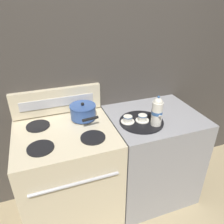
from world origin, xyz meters
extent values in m
plane|color=tan|center=(0.00, 0.00, 0.00)|extent=(6.00, 6.00, 0.00)
cube|color=#423D38|center=(0.00, 0.35, 1.10)|extent=(6.00, 0.05, 2.20)
cube|color=beige|center=(-0.39, 0.00, 0.44)|extent=(0.76, 0.66, 0.89)
cylinder|color=silver|center=(-0.39, -0.35, 0.69)|extent=(0.61, 0.02, 0.02)
cylinder|color=black|center=(-0.58, 0.15, 0.89)|extent=(0.18, 0.18, 0.01)
cylinder|color=black|center=(-0.21, 0.15, 0.89)|extent=(0.18, 0.18, 0.01)
cylinder|color=black|center=(-0.58, -0.15, 0.89)|extent=(0.18, 0.18, 0.01)
cylinder|color=black|center=(-0.21, -0.15, 0.89)|extent=(0.18, 0.18, 0.01)
cube|color=beige|center=(-0.39, 0.31, 1.01)|extent=(0.74, 0.05, 0.22)
cube|color=#B7B7BC|center=(-0.39, 0.28, 1.01)|extent=(0.61, 0.01, 0.08)
cube|color=#939399|center=(0.39, 0.00, 0.44)|extent=(0.78, 0.66, 0.89)
cylinder|color=#335193|center=(-0.21, 0.15, 0.95)|extent=(0.21, 0.21, 0.10)
cylinder|color=#335193|center=(-0.21, 0.15, 1.01)|extent=(0.21, 0.21, 0.01)
sphere|color=black|center=(-0.21, 0.15, 1.02)|extent=(0.03, 0.03, 0.03)
cylinder|color=black|center=(-0.19, -0.02, 0.97)|extent=(0.13, 0.04, 0.02)
cylinder|color=black|center=(0.22, -0.07, 0.90)|extent=(0.36, 0.36, 0.01)
cylinder|color=white|center=(0.30, -0.15, 1.00)|extent=(0.08, 0.08, 0.19)
cylinder|color=#38609E|center=(0.30, -0.15, 1.01)|extent=(0.08, 0.08, 0.03)
sphere|color=white|center=(0.30, -0.15, 1.09)|extent=(0.07, 0.07, 0.07)
sphere|color=#38609E|center=(0.30, -0.15, 1.14)|extent=(0.02, 0.02, 0.02)
cone|color=white|center=(0.30, -0.21, 1.01)|extent=(0.02, 0.06, 0.05)
cylinder|color=white|center=(0.23, -0.07, 0.91)|extent=(0.11, 0.11, 0.01)
cylinder|color=white|center=(0.23, -0.07, 0.93)|extent=(0.07, 0.07, 0.04)
cylinder|color=#38609E|center=(0.23, -0.07, 0.95)|extent=(0.07, 0.07, 0.01)
cylinder|color=white|center=(0.11, -0.04, 0.91)|extent=(0.11, 0.11, 0.01)
cylinder|color=white|center=(0.11, -0.04, 0.93)|extent=(0.07, 0.07, 0.04)
cylinder|color=#38609E|center=(0.11, -0.04, 0.95)|extent=(0.07, 0.07, 0.01)
cylinder|color=white|center=(0.34, -0.07, 0.94)|extent=(0.07, 0.07, 0.07)
cylinder|color=#38609E|center=(0.34, -0.07, 0.94)|extent=(0.07, 0.07, 0.01)
camera|label=1|loc=(-0.52, -1.42, 1.81)|focal=35.00mm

